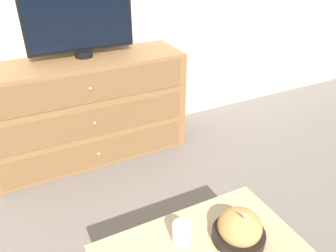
% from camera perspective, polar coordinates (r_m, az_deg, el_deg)
% --- Properties ---
extents(ground_plane, '(12.00, 12.00, 0.00)m').
position_cam_1_polar(ground_plane, '(3.05, -15.38, -2.40)').
color(ground_plane, '#70665B').
extents(dresser, '(1.53, 0.47, 0.81)m').
position_cam_1_polar(dresser, '(2.64, -13.99, 2.68)').
color(dresser, olive).
rests_on(dresser, ground_plane).
extents(tv, '(0.77, 0.13, 0.57)m').
position_cam_1_polar(tv, '(2.48, -15.30, 18.08)').
color(tv, black).
rests_on(tv, dresser).
extents(takeout_bowl, '(0.24, 0.24, 0.19)m').
position_cam_1_polar(takeout_bowl, '(1.55, 12.33, -17.14)').
color(takeout_bowl, black).
rests_on(takeout_bowl, coffee_table).
extents(drink_cup, '(0.08, 0.08, 0.11)m').
position_cam_1_polar(drink_cup, '(1.52, 2.40, -18.34)').
color(drink_cup, '#9E6638').
rests_on(drink_cup, coffee_table).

